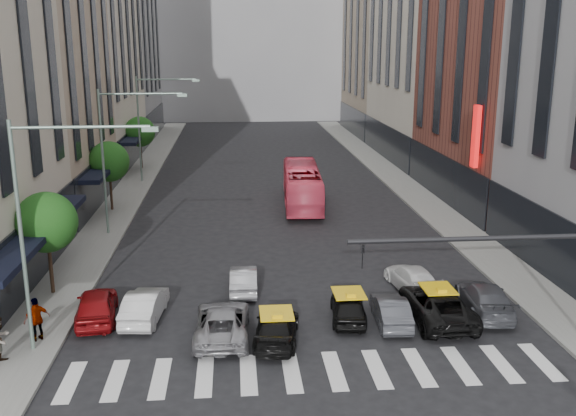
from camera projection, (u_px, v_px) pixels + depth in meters
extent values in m
plane|color=black|center=(324.00, 393.00, 22.33)|extent=(160.00, 160.00, 0.00)
cube|color=slate|center=(125.00, 197.00, 50.30)|extent=(3.00, 96.00, 0.15)
cube|color=slate|center=(412.00, 192.00, 52.22)|extent=(3.00, 96.00, 0.15)
cube|color=tan|center=(30.00, 40.00, 44.94)|extent=(8.00, 16.00, 24.00)
cube|color=gray|center=(118.00, 17.00, 79.89)|extent=(8.00, 18.00, 30.00)
cube|color=brown|center=(506.00, 26.00, 46.57)|extent=(8.00, 18.00, 26.00)
cube|color=tan|center=(385.00, 26.00, 82.98)|extent=(8.00, 18.00, 28.00)
cube|color=gray|center=(249.00, 2.00, 99.86)|extent=(30.00, 10.00, 36.00)
cylinder|color=black|center=(50.00, 261.00, 30.57)|extent=(0.18, 0.18, 3.15)
sphere|color=#164213|center=(46.00, 222.00, 30.08)|extent=(2.88, 2.88, 2.88)
cylinder|color=black|center=(111.00, 188.00, 46.00)|extent=(0.18, 0.18, 3.15)
sphere|color=#164213|center=(109.00, 162.00, 45.52)|extent=(2.88, 2.88, 2.88)
cylinder|color=black|center=(141.00, 152.00, 61.44)|extent=(0.18, 0.18, 3.15)
sphere|color=#164213|center=(140.00, 132.00, 60.96)|extent=(2.88, 2.88, 2.88)
cylinder|color=gray|center=(22.00, 239.00, 24.11)|extent=(0.16, 0.16, 9.00)
cylinder|color=gray|center=(80.00, 127.00, 23.28)|extent=(5.00, 0.12, 0.12)
cube|color=gray|center=(150.00, 129.00, 23.51)|extent=(0.60, 0.25, 0.18)
cylinder|color=gray|center=(103.00, 163.00, 39.55)|extent=(0.16, 0.16, 9.00)
cylinder|color=gray|center=(140.00, 94.00, 38.72)|extent=(5.00, 0.12, 0.12)
cube|color=gray|center=(182.00, 95.00, 38.95)|extent=(0.60, 0.25, 0.18)
cylinder|color=gray|center=(139.00, 129.00, 54.99)|extent=(0.16, 0.16, 9.00)
cylinder|color=gray|center=(166.00, 79.00, 54.15)|extent=(5.00, 0.12, 0.12)
cube|color=gray|center=(196.00, 80.00, 54.39)|extent=(0.60, 0.25, 0.18)
cylinder|color=black|center=(502.00, 238.00, 20.38)|extent=(10.00, 0.16, 0.16)
imported|color=black|center=(363.00, 257.00, 20.13)|extent=(0.13, 0.16, 0.80)
cube|color=red|center=(476.00, 136.00, 41.19)|extent=(0.30, 0.70, 4.00)
imported|color=maroon|center=(96.00, 305.00, 27.99)|extent=(2.19, 4.37, 1.43)
imported|color=silver|center=(145.00, 305.00, 28.09)|extent=(1.81, 4.18, 1.34)
imported|color=gray|center=(222.00, 322.00, 26.40)|extent=(2.32, 4.83, 1.33)
imported|color=black|center=(277.00, 328.00, 26.03)|extent=(2.27, 4.39, 1.22)
imported|color=black|center=(348.00, 307.00, 28.03)|extent=(1.87, 3.81, 1.25)
imported|color=#3B3D43|center=(391.00, 310.00, 27.70)|extent=(1.48, 3.77, 1.22)
imported|color=black|center=(437.00, 304.00, 28.03)|extent=(2.45, 5.24, 1.45)
imported|color=#44464C|center=(485.00, 298.00, 28.83)|extent=(2.44, 4.88, 1.36)
imported|color=#ACADB2|center=(244.00, 279.00, 31.32)|extent=(1.37, 3.74, 1.22)
imported|color=silver|center=(412.00, 278.00, 31.53)|extent=(2.19, 4.40, 1.23)
imported|color=#EB4561|center=(302.00, 186.00, 47.82)|extent=(3.21, 11.01, 3.03)
imported|color=gray|center=(0.00, 339.00, 23.90)|extent=(0.99, 1.11, 1.90)
imported|color=gray|center=(37.00, 319.00, 25.75)|extent=(1.10, 1.01, 1.81)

